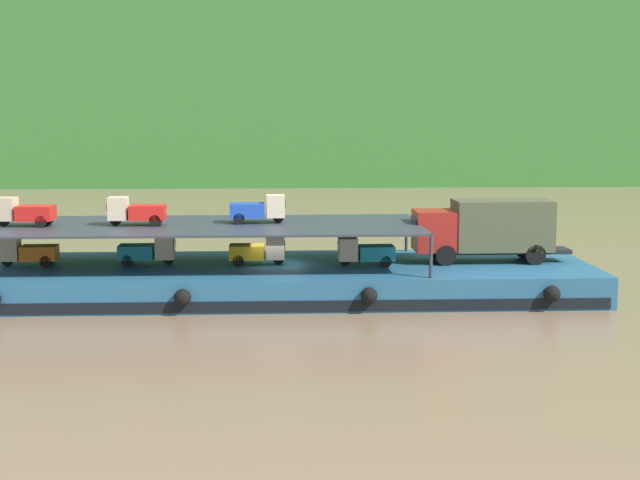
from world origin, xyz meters
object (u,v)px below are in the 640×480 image
(mini_truck_lower_mid, at_px, (258,250))
(cargo_barge, at_px, (276,279))
(covered_lorry, at_px, (486,228))
(mini_truck_upper_fore, at_px, (258,209))
(mini_truck_lower_fore, at_px, (365,252))
(mini_truck_upper_mid, at_px, (136,211))
(mini_truck_upper_stern, at_px, (24,212))
(mini_truck_lower_stern, at_px, (28,252))
(mini_truck_lower_aft, at_px, (148,251))

(mini_truck_lower_mid, bearing_deg, cargo_barge, -5.35)
(covered_lorry, xyz_separation_m, mini_truck_upper_fore, (-11.35, 0.20, 1.00))
(mini_truck_lower_fore, height_order, mini_truck_upper_mid, mini_truck_upper_mid)
(mini_truck_upper_mid, bearing_deg, mini_truck_upper_fore, 6.55)
(covered_lorry, relative_size, mini_truck_lower_mid, 2.86)
(mini_truck_lower_fore, relative_size, mini_truck_upper_stern, 0.99)
(cargo_barge, relative_size, mini_truck_lower_mid, 11.26)
(mini_truck_lower_fore, distance_m, mini_truck_upper_fore, 5.67)
(mini_truck_upper_stern, xyz_separation_m, mini_truck_upper_fore, (11.24, 0.70, 0.00))
(mini_truck_lower_stern, relative_size, mini_truck_upper_stern, 1.00)
(mini_truck_lower_mid, relative_size, mini_truck_lower_fore, 1.00)
(covered_lorry, height_order, mini_truck_upper_fore, mini_truck_upper_fore)
(cargo_barge, bearing_deg, mini_truck_upper_fore, 147.32)
(mini_truck_lower_stern, relative_size, mini_truck_lower_aft, 1.01)
(mini_truck_lower_mid, bearing_deg, mini_truck_lower_aft, 177.47)
(mini_truck_lower_aft, xyz_separation_m, mini_truck_lower_fore, (10.63, -0.85, 0.00))
(mini_truck_upper_fore, bearing_deg, mini_truck_lower_aft, -177.53)
(mini_truck_upper_stern, distance_m, mini_truck_upper_fore, 11.26)
(cargo_barge, xyz_separation_m, mini_truck_lower_fore, (4.32, -0.53, 1.44))
(mini_truck_lower_stern, xyz_separation_m, mini_truck_upper_fore, (11.26, 0.31, 2.00))
(cargo_barge, bearing_deg, mini_truck_upper_stern, -179.33)
(covered_lorry, distance_m, mini_truck_upper_fore, 11.40)
(cargo_barge, height_order, mini_truck_lower_aft, mini_truck_lower_aft)
(mini_truck_lower_mid, xyz_separation_m, mini_truck_upper_mid, (-5.89, -0.20, 2.00))
(mini_truck_lower_aft, distance_m, mini_truck_lower_mid, 5.43)
(mini_truck_lower_fore, xyz_separation_m, mini_truck_upper_stern, (-16.43, 0.39, 2.00))
(mini_truck_lower_stern, relative_size, mini_truck_upper_mid, 1.01)
(covered_lorry, xyz_separation_m, mini_truck_upper_stern, (-22.59, -0.50, 1.00))
(covered_lorry, distance_m, mini_truck_upper_mid, 17.29)
(mini_truck_lower_aft, height_order, mini_truck_upper_fore, mini_truck_upper_fore)
(mini_truck_upper_mid, bearing_deg, mini_truck_lower_stern, 176.08)
(covered_lorry, height_order, mini_truck_lower_aft, covered_lorry)
(mini_truck_lower_mid, xyz_separation_m, mini_truck_upper_fore, (0.01, 0.47, 2.00))
(mini_truck_upper_stern, bearing_deg, mini_truck_upper_fore, 3.56)
(covered_lorry, xyz_separation_m, mini_truck_upper_mid, (-17.25, -0.48, 1.00))
(cargo_barge, relative_size, mini_truck_upper_fore, 11.13)
(mini_truck_upper_stern, bearing_deg, mini_truck_lower_mid, 1.15)
(mini_truck_lower_mid, bearing_deg, mini_truck_upper_fore, 88.23)
(cargo_barge, relative_size, mini_truck_upper_stern, 11.13)
(mini_truck_upper_fore, bearing_deg, cargo_barge, -32.68)
(mini_truck_lower_fore, xyz_separation_m, mini_truck_upper_fore, (-5.19, 1.08, 2.00))
(cargo_barge, xyz_separation_m, mini_truck_upper_stern, (-12.11, -0.14, 3.44))
(cargo_barge, height_order, mini_truck_upper_fore, mini_truck_upper_fore)
(cargo_barge, bearing_deg, mini_truck_lower_aft, 177.08)
(mini_truck_upper_fore, bearing_deg, mini_truck_upper_stern, -176.44)
(mini_truck_lower_stern, bearing_deg, covered_lorry, 0.29)
(mini_truck_lower_stern, bearing_deg, mini_truck_upper_mid, -3.92)
(covered_lorry, distance_m, mini_truck_upper_stern, 22.62)
(covered_lorry, distance_m, mini_truck_lower_aft, 16.82)
(cargo_barge, relative_size, mini_truck_upper_mid, 11.20)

